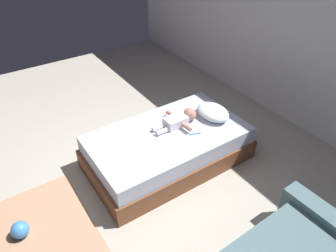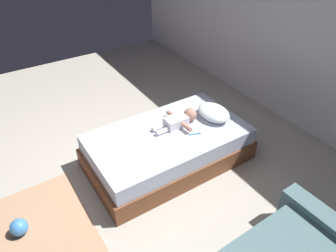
% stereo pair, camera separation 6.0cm
% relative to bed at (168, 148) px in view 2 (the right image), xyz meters
% --- Properties ---
extents(ground_plane, '(8.00, 8.00, 0.00)m').
position_rel_bed_xyz_m(ground_plane, '(0.03, -0.83, -0.23)').
color(ground_plane, '#B1AA9B').
extents(wall_behind_bed, '(8.00, 0.12, 2.85)m').
position_rel_bed_xyz_m(wall_behind_bed, '(0.03, 2.17, 1.19)').
color(wall_behind_bed, silver).
rests_on(wall_behind_bed, ground_plane).
extents(bed, '(1.16, 2.04, 0.48)m').
position_rel_bed_xyz_m(bed, '(0.00, 0.00, 0.00)').
color(bed, brown).
rests_on(bed, ground_plane).
extents(pillow, '(0.49, 0.35, 0.15)m').
position_rel_bed_xyz_m(pillow, '(0.05, 0.69, 0.32)').
color(pillow, white).
rests_on(pillow, bed).
extents(baby, '(0.50, 0.62, 0.17)m').
position_rel_bed_xyz_m(baby, '(-0.07, 0.23, 0.31)').
color(baby, white).
rests_on(baby, bed).
extents(toothbrush, '(0.07, 0.16, 0.02)m').
position_rel_bed_xyz_m(toothbrush, '(0.22, 0.26, 0.25)').
color(toothbrush, '#3289E5').
rests_on(toothbrush, bed).
extents(rug, '(1.33, 1.09, 0.01)m').
position_rel_bed_xyz_m(rug, '(0.16, -1.76, -0.23)').
color(rug, tan).
rests_on(rug, ground_plane).
extents(toy_ball, '(0.18, 0.18, 0.18)m').
position_rel_bed_xyz_m(toy_ball, '(0.10, -1.89, -0.14)').
color(toy_ball, '#4089D7').
rests_on(toy_ball, rug).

